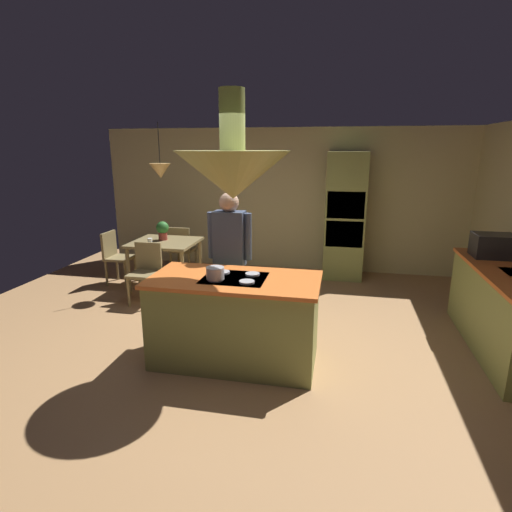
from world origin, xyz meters
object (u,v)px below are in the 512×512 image
Objects in this scene: kitchen_island at (235,320)px; cooking_pot_on_cooktop at (215,273)px; chair_at_corner at (115,254)px; microwave_on_counter at (494,246)px; oven_tower at (345,216)px; chair_by_back_wall at (181,247)px; dining_table at (165,247)px; person_at_island at (230,254)px; chair_facing_island at (146,269)px; potted_plant_on_table at (163,230)px; cup_on_table at (150,241)px.

cooking_pot_on_cooktop is at bearing -140.91° from kitchen_island.
microwave_on_counter reaches higher than chair_at_corner.
oven_tower reaches higher than chair_by_back_wall.
dining_table is 0.59× the size of person_at_island.
oven_tower is at bearing 69.52° from cooking_pot_on_cooktop.
person_at_island is at bearing -120.64° from chair_at_corner.
chair_facing_island is 2.90× the size of potted_plant_on_table.
chair_at_corner is (-0.88, 0.68, 0.00)m from chair_facing_island.
dining_table is 2.20× the size of microwave_on_counter.
cup_on_table is at bearing 134.46° from kitchen_island.
chair_at_corner is 5.49m from microwave_on_counter.
kitchen_island is 0.91m from person_at_island.
microwave_on_counter is (4.54, -0.67, 0.40)m from dining_table.
chair_by_back_wall is 3.33m from cooking_pot_on_cooktop.
person_at_island reaches higher than chair_at_corner.
microwave_on_counter reaches higher than cooking_pot_on_cooktop.
dining_table is at bearing 128.99° from kitchen_island.
cup_on_table is (-2.94, -1.37, -0.26)m from oven_tower.
cooking_pot_on_cooktop is (-1.26, -3.37, -0.07)m from oven_tower.
person_at_island is at bearing -36.00° from cup_on_table.
chair_by_back_wall is at bearing -52.45° from chair_at_corner.
microwave_on_counter is at bearing 26.66° from kitchen_island.
chair_facing_island is at bearing -85.20° from potted_plant_on_table.
cooking_pot_on_cooktop reaches higher than chair_facing_island.
kitchen_island reaches higher than chair_facing_island.
cooking_pot_on_cooktop reaches higher than kitchen_island.
cup_on_table is at bearing -154.95° from oven_tower.
person_at_island is at bearing 125.22° from chair_by_back_wall.
oven_tower is 2.46× the size of chair_by_back_wall.
cup_on_table is at bearing 106.83° from chair_facing_island.
chair_at_corner is at bearing 162.97° from cup_on_table.
chair_at_corner is 1.89× the size of microwave_on_counter.
oven_tower is at bearing 33.06° from chair_facing_island.
person_at_island is at bearing -117.91° from oven_tower.
oven_tower reaches higher than person_at_island.
microwave_on_counter is (3.08, 0.71, 0.08)m from person_at_island.
dining_table is 11.22× the size of cup_on_table.
cup_on_table is at bearing -107.03° from chair_at_corner.
cup_on_table is at bearing -120.74° from dining_table.
dining_table is 2.73m from cooking_pot_on_cooktop.
person_at_island is 3.70× the size of microwave_on_counter.
potted_plant_on_table is (-2.86, -1.05, -0.14)m from oven_tower.
microwave_on_counter is (4.68, -0.45, 0.26)m from cup_on_table.
oven_tower is at bearing -170.59° from chair_by_back_wall.
dining_table is (-2.80, -1.14, -0.41)m from oven_tower.
microwave_on_counter reaches higher than kitchen_island.
dining_table is at bearing 124.63° from cooking_pot_on_cooktop.
chair_at_corner is (-0.88, -0.68, 0.00)m from chair_by_back_wall.
chair_by_back_wall is 0.97m from cup_on_table.
kitchen_island is 5.78× the size of potted_plant_on_table.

